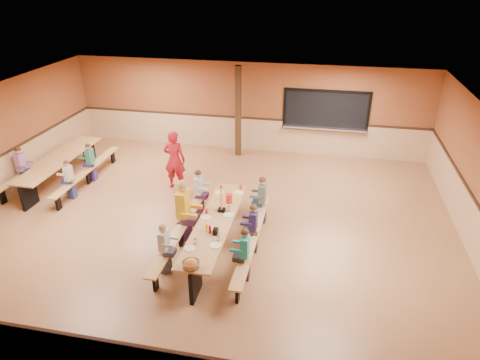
# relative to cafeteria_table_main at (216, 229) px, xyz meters

# --- Properties ---
(ground) EXTENTS (12.00, 12.00, 0.00)m
(ground) POSITION_rel_cafeteria_table_main_xyz_m (-0.42, 1.06, -0.53)
(ground) COLOR brown
(ground) RESTS_ON ground
(room_envelope) EXTENTS (12.04, 10.04, 3.02)m
(room_envelope) POSITION_rel_cafeteria_table_main_xyz_m (-0.42, 1.06, 0.16)
(room_envelope) COLOR brown
(room_envelope) RESTS_ON ground
(kitchen_pass_through) EXTENTS (2.78, 0.28, 1.38)m
(kitchen_pass_through) POSITION_rel_cafeteria_table_main_xyz_m (2.18, 6.02, 0.96)
(kitchen_pass_through) COLOR black
(kitchen_pass_through) RESTS_ON ground
(structural_post) EXTENTS (0.18, 0.18, 3.00)m
(structural_post) POSITION_rel_cafeteria_table_main_xyz_m (-0.62, 5.46, 0.97)
(structural_post) COLOR #311F10
(structural_post) RESTS_ON ground
(cafeteria_table_main) EXTENTS (1.91, 3.70, 0.74)m
(cafeteria_table_main) POSITION_rel_cafeteria_table_main_xyz_m (0.00, 0.00, 0.00)
(cafeteria_table_main) COLOR #AF7B45
(cafeteria_table_main) RESTS_ON ground
(cafeteria_table_second) EXTENTS (1.91, 3.70, 0.74)m
(cafeteria_table_second) POSITION_rel_cafeteria_table_main_xyz_m (-5.32, 2.44, 0.00)
(cafeteria_table_second) COLOR #AF7B45
(cafeteria_table_second) RESTS_ON ground
(seated_child_white_left) EXTENTS (0.34, 0.28, 1.14)m
(seated_child_white_left) POSITION_rel_cafeteria_table_main_xyz_m (-0.83, -0.98, 0.05)
(seated_child_white_left) COLOR #BBBCC2
(seated_child_white_left) RESTS_ON ground
(seated_adult_yellow) EXTENTS (0.50, 0.41, 1.48)m
(seated_adult_yellow) POSITION_rel_cafeteria_table_main_xyz_m (-0.83, 0.29, 0.21)
(seated_adult_yellow) COLOR gold
(seated_adult_yellow) RESTS_ON ground
(seated_child_grey_left) EXTENTS (0.36, 0.29, 1.18)m
(seated_child_grey_left) POSITION_rel_cafeteria_table_main_xyz_m (-0.83, 1.50, 0.06)
(seated_child_grey_left) COLOR #BEBEBE
(seated_child_grey_left) RESTS_ON ground
(seated_child_teal_right) EXTENTS (0.35, 0.29, 1.17)m
(seated_child_teal_right) POSITION_rel_cafeteria_table_main_xyz_m (0.83, -0.86, 0.06)
(seated_child_teal_right) COLOR teal
(seated_child_teal_right) RESTS_ON ground
(seated_child_navy_right) EXTENTS (0.35, 0.28, 1.16)m
(seated_child_navy_right) POSITION_rel_cafeteria_table_main_xyz_m (0.83, 0.12, 0.06)
(seated_child_navy_right) COLOR #251D4F
(seated_child_navy_right) RESTS_ON ground
(seated_child_char_right) EXTENTS (0.37, 0.30, 1.20)m
(seated_child_char_right) POSITION_rel_cafeteria_table_main_xyz_m (0.83, 1.38, 0.08)
(seated_child_char_right) COLOR #484E52
(seated_child_char_right) RESTS_ON ground
(seated_child_purple_sec) EXTENTS (0.39, 0.32, 1.24)m
(seated_child_purple_sec) POSITION_rel_cafeteria_table_main_xyz_m (-6.14, 1.85, 0.10)
(seated_child_purple_sec) COLOR #9E619B
(seated_child_purple_sec) RESTS_ON ground
(seated_child_green_sec) EXTENTS (0.34, 0.28, 1.15)m
(seated_child_green_sec) POSITION_rel_cafeteria_table_main_xyz_m (-4.49, 2.69, 0.05)
(seated_child_green_sec) COLOR #2C6653
(seated_child_green_sec) RESTS_ON ground
(seated_child_tan_sec) EXTENTS (0.32, 0.26, 1.11)m
(seated_child_tan_sec) POSITION_rel_cafeteria_table_main_xyz_m (-4.49, 1.55, 0.03)
(seated_child_tan_sec) COLOR #AEA889
(seated_child_tan_sec) RESTS_ON ground
(standing_woman) EXTENTS (0.63, 0.41, 1.72)m
(standing_woman) POSITION_rel_cafeteria_table_main_xyz_m (-1.89, 2.74, 0.34)
(standing_woman) COLOR #A4121F
(standing_woman) RESTS_ON ground
(punch_pitcher) EXTENTS (0.16, 0.16, 0.22)m
(punch_pitcher) POSITION_rel_cafeteria_table_main_xyz_m (0.12, 0.87, 0.32)
(punch_pitcher) COLOR red
(punch_pitcher) RESTS_ON cafeteria_table_main
(chip_bowl) EXTENTS (0.32, 0.32, 0.15)m
(chip_bowl) POSITION_rel_cafeteria_table_main_xyz_m (-0.04, -1.65, 0.29)
(chip_bowl) COLOR orange
(chip_bowl) RESTS_ON cafeteria_table_main
(napkin_dispenser) EXTENTS (0.10, 0.14, 0.13)m
(napkin_dispenser) POSITION_rel_cafeteria_table_main_xyz_m (0.14, -0.50, 0.28)
(napkin_dispenser) COLOR black
(napkin_dispenser) RESTS_ON cafeteria_table_main
(condiment_mustard) EXTENTS (0.06, 0.06, 0.17)m
(condiment_mustard) POSITION_rel_cafeteria_table_main_xyz_m (-0.08, -0.41, 0.30)
(condiment_mustard) COLOR yellow
(condiment_mustard) RESTS_ON cafeteria_table_main
(condiment_ketchup) EXTENTS (0.06, 0.06, 0.17)m
(condiment_ketchup) POSITION_rel_cafeteria_table_main_xyz_m (0.01, -0.47, 0.30)
(condiment_ketchup) COLOR #B2140F
(condiment_ketchup) RESTS_ON cafeteria_table_main
(table_paddle) EXTENTS (0.16, 0.16, 0.56)m
(table_paddle) POSITION_rel_cafeteria_table_main_xyz_m (0.04, 0.45, 0.35)
(table_paddle) COLOR black
(table_paddle) RESTS_ON cafeteria_table_main
(place_settings) EXTENTS (0.65, 3.30, 0.11)m
(place_settings) POSITION_rel_cafeteria_table_main_xyz_m (0.00, 0.00, 0.27)
(place_settings) COLOR beige
(place_settings) RESTS_ON cafeteria_table_main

